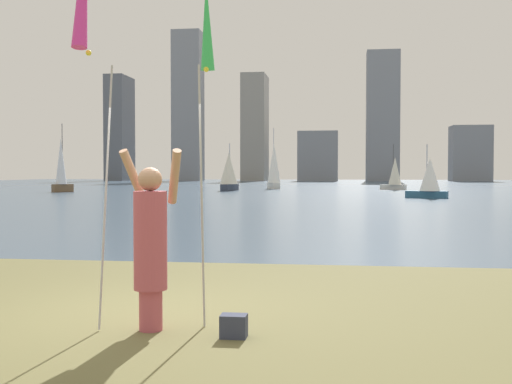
# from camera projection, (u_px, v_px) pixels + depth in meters

# --- Properties ---
(ground) EXTENTS (120.00, 138.00, 0.12)m
(ground) POSITION_uv_depth(u_px,v_px,m) (314.00, 191.00, 58.38)
(ground) COLOR brown
(person) EXTENTS (0.74, 0.55, 2.02)m
(person) POSITION_uv_depth(u_px,v_px,m) (151.00, 241.00, 7.06)
(person) COLOR #B24C59
(person) RESTS_ON ground
(kite_flag_right) EXTENTS (0.16, 0.56, 3.97)m
(kite_flag_right) POSITION_uv_depth(u_px,v_px,m) (207.00, 35.00, 7.30)
(kite_flag_right) COLOR #B2B2B7
(kite_flag_right) RESTS_ON ground
(bag) EXTENTS (0.28, 0.21, 0.25)m
(bag) POSITION_uv_depth(u_px,v_px,m) (234.00, 326.00, 6.78)
(bag) COLOR #33384C
(bag) RESTS_ON ground
(sailboat_0) EXTENTS (1.78, 3.20, 4.20)m
(sailboat_0) POSITION_uv_depth(u_px,v_px,m) (229.00, 171.00, 56.32)
(sailboat_0) COLOR #333D51
(sailboat_0) RESTS_ON ground
(sailboat_1) EXTENTS (2.74, 1.67, 3.48)m
(sailboat_1) POSITION_uv_depth(u_px,v_px,m) (429.00, 179.00, 41.14)
(sailboat_1) COLOR #2D6084
(sailboat_1) RESTS_ON ground
(sailboat_4) EXTENTS (2.42, 1.71, 4.25)m
(sailboat_4) POSITION_uv_depth(u_px,v_px,m) (395.00, 174.00, 59.29)
(sailboat_4) COLOR silver
(sailboat_4) RESTS_ON ground
(sailboat_5) EXTENTS (1.64, 2.57, 5.93)m
(sailboat_5) POSITION_uv_depth(u_px,v_px,m) (274.00, 166.00, 62.08)
(sailboat_5) COLOR silver
(sailboat_5) RESTS_ON ground
(sailboat_6) EXTENTS (1.41, 1.77, 5.69)m
(sailboat_6) POSITION_uv_depth(u_px,v_px,m) (61.00, 165.00, 52.93)
(sailboat_6) COLOR brown
(sailboat_6) RESTS_ON ground
(skyline_tower_0) EXTENTS (3.41, 7.26, 18.76)m
(skyline_tower_0) POSITION_uv_depth(u_px,v_px,m) (120.00, 129.00, 115.34)
(skyline_tower_0) COLOR #565B66
(skyline_tower_0) RESTS_ON ground
(skyline_tower_1) EXTENTS (4.94, 4.47, 26.08)m
(skyline_tower_1) POSITION_uv_depth(u_px,v_px,m) (188.00, 106.00, 111.87)
(skyline_tower_1) COLOR gray
(skyline_tower_1) RESTS_ON ground
(skyline_tower_2) EXTENTS (4.11, 7.41, 18.56)m
(skyline_tower_2) POSITION_uv_depth(u_px,v_px,m) (255.00, 128.00, 112.49)
(skyline_tower_2) COLOR gray
(skyline_tower_2) RESTS_ON ground
(skyline_tower_3) EXTENTS (6.75, 7.80, 8.47)m
(skyline_tower_3) POSITION_uv_depth(u_px,v_px,m) (318.00, 156.00, 110.48)
(skyline_tower_3) COLOR gray
(skyline_tower_3) RESTS_ON ground
(skyline_tower_4) EXTENTS (5.50, 4.25, 22.01)m
(skyline_tower_4) POSITION_uv_depth(u_px,v_px,m) (383.00, 116.00, 108.63)
(skyline_tower_4) COLOR gray
(skyline_tower_4) RESTS_ON ground
(skyline_tower_5) EXTENTS (6.53, 4.91, 9.38)m
(skyline_tower_5) POSITION_uv_depth(u_px,v_px,m) (470.00, 153.00, 108.16)
(skyline_tower_5) COLOR gray
(skyline_tower_5) RESTS_ON ground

